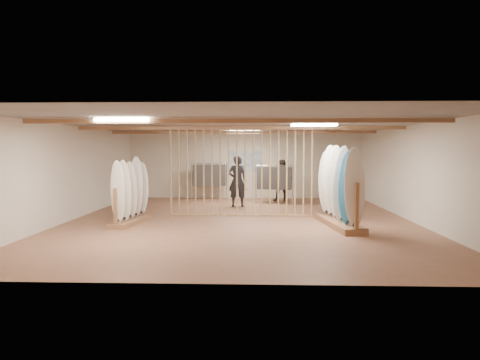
{
  "coord_description": "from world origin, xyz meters",
  "views": [
    {
      "loc": [
        0.45,
        -12.48,
        2.07
      ],
      "look_at": [
        0.0,
        0.0,
        1.2
      ],
      "focal_mm": 32.0,
      "sensor_mm": 36.0,
      "label": 1
    }
  ],
  "objects_px": {
    "clothing_rack_a": "(209,175)",
    "shopper_b": "(283,178)",
    "rack_left": "(130,202)",
    "shopper_a": "(237,177)",
    "clothing_rack_b": "(274,178)",
    "rack_right": "(339,199)"
  },
  "relations": [
    {
      "from": "rack_left",
      "to": "clothing_rack_a",
      "type": "bearing_deg",
      "value": 84.09
    },
    {
      "from": "clothing_rack_a",
      "to": "shopper_b",
      "type": "distance_m",
      "value": 3.11
    },
    {
      "from": "clothing_rack_b",
      "to": "shopper_b",
      "type": "relative_size",
      "value": 0.79
    },
    {
      "from": "clothing_rack_a",
      "to": "clothing_rack_b",
      "type": "xyz_separation_m",
      "value": [
        2.67,
        -1.35,
        -0.03
      ]
    },
    {
      "from": "shopper_b",
      "to": "clothing_rack_a",
      "type": "bearing_deg",
      "value": -179.86
    },
    {
      "from": "shopper_b",
      "to": "rack_left",
      "type": "bearing_deg",
      "value": -118.07
    },
    {
      "from": "rack_right",
      "to": "shopper_b",
      "type": "xyz_separation_m",
      "value": [
        -1.18,
        5.6,
        0.22
      ]
    },
    {
      "from": "shopper_a",
      "to": "rack_left",
      "type": "bearing_deg",
      "value": 55.38
    },
    {
      "from": "shopper_a",
      "to": "shopper_b",
      "type": "height_order",
      "value": "shopper_a"
    },
    {
      "from": "rack_right",
      "to": "clothing_rack_a",
      "type": "height_order",
      "value": "rack_right"
    },
    {
      "from": "clothing_rack_b",
      "to": "clothing_rack_a",
      "type": "bearing_deg",
      "value": 162.36
    },
    {
      "from": "rack_left",
      "to": "shopper_a",
      "type": "height_order",
      "value": "shopper_a"
    },
    {
      "from": "rack_right",
      "to": "shopper_a",
      "type": "bearing_deg",
      "value": 118.5
    },
    {
      "from": "rack_right",
      "to": "rack_left",
      "type": "bearing_deg",
      "value": 170.08
    },
    {
      "from": "shopper_a",
      "to": "clothing_rack_b",
      "type": "bearing_deg",
      "value": -144.82
    },
    {
      "from": "rack_right",
      "to": "shopper_b",
      "type": "bearing_deg",
      "value": 94.23
    },
    {
      "from": "rack_left",
      "to": "shopper_b",
      "type": "height_order",
      "value": "shopper_b"
    },
    {
      "from": "rack_right",
      "to": "shopper_b",
      "type": "height_order",
      "value": "rack_right"
    },
    {
      "from": "shopper_a",
      "to": "clothing_rack_a",
      "type": "bearing_deg",
      "value": -58.02
    },
    {
      "from": "rack_left",
      "to": "rack_right",
      "type": "xyz_separation_m",
      "value": [
        5.79,
        -0.23,
        0.12
      ]
    },
    {
      "from": "rack_right",
      "to": "clothing_rack_b",
      "type": "height_order",
      "value": "rack_right"
    },
    {
      "from": "rack_right",
      "to": "clothing_rack_a",
      "type": "xyz_separation_m",
      "value": [
        -4.22,
        6.27,
        0.28
      ]
    }
  ]
}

